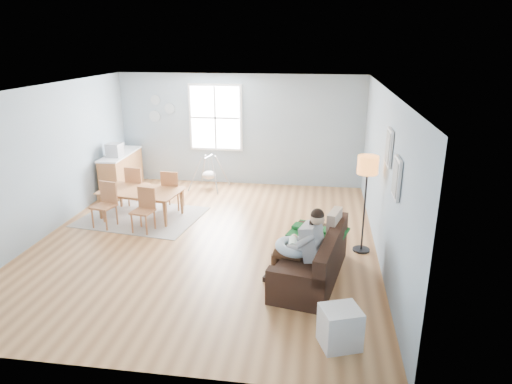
% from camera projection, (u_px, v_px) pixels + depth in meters
% --- Properties ---
extents(room, '(8.40, 9.40, 3.90)m').
position_uv_depth(room, '(202.00, 106.00, 7.53)').
color(room, '#975F35').
extents(window, '(1.32, 0.08, 1.62)m').
position_uv_depth(window, '(215.00, 118.00, 11.10)').
color(window, white).
rests_on(window, room).
extents(pictures, '(0.05, 1.34, 0.74)m').
position_uv_depth(pictures, '(393.00, 162.00, 6.32)').
color(pictures, white).
rests_on(pictures, room).
extents(wall_plates, '(0.67, 0.02, 0.66)m').
position_uv_depth(wall_plates, '(160.00, 109.00, 11.24)').
color(wall_plates, '#A6B9C7').
rests_on(wall_plates, room).
extents(sofa, '(1.16, 2.02, 0.77)m').
position_uv_depth(sofa, '(314.00, 262.00, 6.88)').
color(sofa, black).
rests_on(sofa, room).
extents(green_throw, '(1.04, 0.94, 0.04)m').
position_uv_depth(green_throw, '(318.00, 232.00, 7.40)').
color(green_throw, '#155C1F').
rests_on(green_throw, sofa).
extents(beige_pillow, '(0.25, 0.49, 0.47)m').
position_uv_depth(beige_pillow, '(334.00, 225.00, 7.12)').
color(beige_pillow, beige).
rests_on(beige_pillow, sofa).
extents(father, '(0.93, 0.57, 1.24)m').
position_uv_depth(father, '(302.00, 245.00, 6.55)').
color(father, '#969598').
rests_on(father, sofa).
extents(nursing_pillow, '(0.62, 0.61, 0.21)m').
position_uv_depth(nursing_pillow, '(293.00, 247.00, 6.61)').
color(nursing_pillow, silver).
rests_on(nursing_pillow, father).
extents(infant, '(0.13, 0.34, 0.13)m').
position_uv_depth(infant, '(293.00, 242.00, 6.62)').
color(infant, silver).
rests_on(infant, nursing_pillow).
extents(toddler, '(0.52, 0.29, 0.78)m').
position_uv_depth(toddler, '(313.00, 234.00, 6.94)').
color(toddler, white).
rests_on(toddler, sofa).
extents(floor_lamp, '(0.34, 0.34, 1.68)m').
position_uv_depth(floor_lamp, '(367.00, 173.00, 7.43)').
color(floor_lamp, black).
rests_on(floor_lamp, room).
extents(storage_cube, '(0.55, 0.52, 0.49)m').
position_uv_depth(storage_cube, '(339.00, 327.00, 5.36)').
color(storage_cube, white).
rests_on(storage_cube, room).
extents(rug, '(2.53, 2.06, 0.01)m').
position_uv_depth(rug, '(142.00, 217.00, 9.35)').
color(rug, gray).
rests_on(rug, room).
extents(dining_table, '(1.72, 1.13, 0.57)m').
position_uv_depth(dining_table, '(141.00, 204.00, 9.26)').
color(dining_table, '#9B5A33').
rests_on(dining_table, rug).
extents(chair_sw, '(0.47, 0.47, 0.87)m').
position_uv_depth(chair_sw, '(106.00, 202.00, 8.78)').
color(chair_sw, '#A46138').
rests_on(chair_sw, rug).
extents(chair_se, '(0.43, 0.43, 0.83)m').
position_uv_depth(chair_se, '(144.00, 207.00, 8.57)').
color(chair_se, '#A46138').
rests_on(chair_se, rug).
extents(chair_nw, '(0.45, 0.45, 0.89)m').
position_uv_depth(chair_nw, '(136.00, 184.00, 9.82)').
color(chair_nw, '#A46138').
rests_on(chair_nw, rug).
extents(chair_ne, '(0.41, 0.41, 0.87)m').
position_uv_depth(chair_ne, '(172.00, 188.00, 9.61)').
color(chair_ne, '#A46138').
rests_on(chair_ne, rug).
extents(counter, '(0.53, 1.66, 0.92)m').
position_uv_depth(counter, '(122.00, 172.00, 10.86)').
color(counter, '#9B5A33').
rests_on(counter, room).
extents(monitor, '(0.34, 0.33, 0.30)m').
position_uv_depth(monitor, '(114.00, 150.00, 10.37)').
color(monitor, '#A6A5AA').
rests_on(monitor, counter).
extents(baby_swing, '(0.91, 0.92, 0.81)m').
position_uv_depth(baby_swing, '(209.00, 174.00, 11.02)').
color(baby_swing, '#A6A5AA').
rests_on(baby_swing, room).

